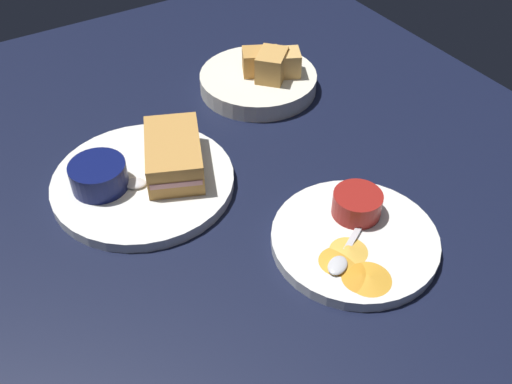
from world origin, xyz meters
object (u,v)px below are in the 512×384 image
plate_chips_companion (354,240)px  plate_sandwich_main (143,182)px  ramekin_dark_sauce (99,175)px  ramekin_light_gravy (357,203)px  spoon_by_gravy_ramekin (342,258)px  sandwich_half_near (174,154)px  spoon_by_dark_ramekin (144,183)px  bread_basket_rear (261,78)px

plate_chips_companion → plate_sandwich_main: bearing=-143.3°
ramekin_dark_sauce → plate_sandwich_main: bearing=76.1°
ramekin_light_gravy → spoon_by_gravy_ramekin: bearing=-50.4°
sandwich_half_near → spoon_by_dark_ramekin: bearing=-78.0°
plate_sandwich_main → ramekin_light_gravy: ramekin_light_gravy is taller
sandwich_half_near → ramekin_light_gravy: size_ratio=2.31×
spoon_by_gravy_ramekin → plate_chips_companion: bearing=120.1°
plate_sandwich_main → spoon_by_gravy_ramekin: (26.89, 14.30, 1.16)cm
spoon_by_dark_ramekin → spoon_by_gravy_ramekin: size_ratio=1.00×
ramekin_light_gravy → spoon_by_gravy_ramekin: 8.78cm
plate_chips_companion → ramekin_light_gravy: size_ratio=3.30×
ramekin_dark_sauce → spoon_by_dark_ramekin: size_ratio=0.84×
sandwich_half_near → spoon_by_gravy_ramekin: bearing=19.6°
bread_basket_rear → spoon_by_dark_ramekin: bearing=-63.1°
ramekin_dark_sauce → bread_basket_rear: bread_basket_rear is taller
ramekin_dark_sauce → ramekin_light_gravy: ramekin_dark_sauce is taller
plate_sandwich_main → sandwich_half_near: 5.83cm
ramekin_light_gravy → bread_basket_rear: bearing=168.9°
plate_sandwich_main → bread_basket_rear: bearing=114.7°
plate_sandwich_main → spoon_by_gravy_ramekin: 30.47cm
plate_chips_companion → spoon_by_gravy_ramekin: bearing=-59.9°
ramekin_dark_sauce → ramekin_light_gravy: (22.75, 26.59, -0.29)cm
spoon_by_dark_ramekin → ramekin_light_gravy: 29.20cm
ramekin_light_gravy → bread_basket_rear: (-34.06, 6.68, -1.06)cm
sandwich_half_near → ramekin_dark_sauce: sandwich_half_near is taller
plate_chips_companion → spoon_by_gravy_ramekin: (2.33, -4.01, 1.16)cm
spoon_by_dark_ramekin → spoon_by_gravy_ramekin: (25.34, 14.73, 0.00)cm
bread_basket_rear → plate_chips_companion: bearing=-14.1°
spoon_by_dark_ramekin → bread_basket_rear: bread_basket_rear is taller
plate_sandwich_main → plate_chips_companion: bearing=36.7°
plate_sandwich_main → sandwich_half_near: (0.42, 4.86, 3.20)cm
sandwich_half_near → ramekin_light_gravy: (20.94, 16.12, -0.66)cm
sandwich_half_near → spoon_by_dark_ramekin: size_ratio=1.60×
ramekin_light_gravy → plate_chips_companion: bearing=-39.8°
ramekin_dark_sauce → plate_chips_companion: size_ratio=0.36×
ramekin_dark_sauce → plate_chips_companion: ramekin_dark_sauce is taller
ramekin_dark_sauce → ramekin_light_gravy: size_ratio=1.21×
sandwich_half_near → ramekin_dark_sauce: size_ratio=1.92×
spoon_by_dark_ramekin → bread_basket_rear: bearing=116.9°
spoon_by_gravy_ramekin → sandwich_half_near: bearing=-160.4°
plate_sandwich_main → spoon_by_dark_ramekin: spoon_by_dark_ramekin is taller
ramekin_light_gravy → bread_basket_rear: size_ratio=0.32×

